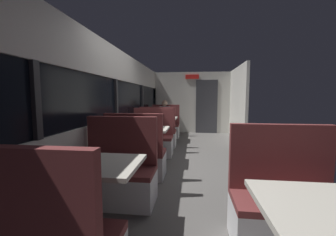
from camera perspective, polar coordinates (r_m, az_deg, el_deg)
ground_plane at (r=4.17m, az=5.88°, el=-13.52°), size 3.30×9.20×0.02m
carriage_window_panel_left at (r=4.23m, az=-14.04°, el=2.09°), size 0.09×8.48×2.30m
carriage_end_bulkhead at (r=8.14m, az=6.88°, el=4.05°), size 2.90×0.11×2.30m
carriage_aisle_panel_right at (r=7.08m, az=18.23°, el=3.68°), size 0.08×2.40×2.30m
dining_table_near_window at (r=2.20m, az=-19.72°, el=-13.73°), size 0.90×0.70×0.74m
bench_near_window_facing_entry at (r=2.91m, az=-13.14°, el=-15.22°), size 0.95×0.50×1.10m
dining_table_mid_window at (r=4.29m, az=-6.06°, el=-4.03°), size 0.90×0.70×0.74m
bench_mid_window_facing_end at (r=3.70m, az=-8.47°, el=-10.59°), size 0.95×0.50×1.10m
bench_mid_window_facing_entry at (r=5.02m, az=-4.24°, el=-6.21°), size 0.95×0.50×1.10m
dining_table_far_window at (r=6.50m, az=-1.61°, el=-0.71°), size 0.90×0.70×0.74m
bench_far_window_facing_end at (r=5.86m, az=-2.60°, el=-4.49°), size 0.95×0.50×1.10m
bench_far_window_facing_entry at (r=7.22m, az=-0.79°, el=-2.56°), size 0.95×0.50×1.10m
bench_front_aisle_facing_entry at (r=2.36m, az=28.95°, el=-20.93°), size 0.95×0.50×1.10m
seated_passenger at (r=7.13m, az=-0.86°, el=-0.97°), size 0.47×0.55×1.26m
coffee_cup_primary at (r=2.07m, az=-23.90°, el=-10.94°), size 0.07×0.07×0.09m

